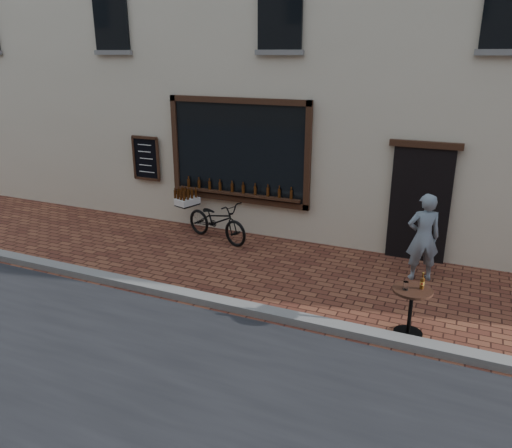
% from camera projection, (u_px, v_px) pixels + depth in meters
% --- Properties ---
extents(ground, '(90.00, 90.00, 0.00)m').
position_uv_depth(ground, '(254.00, 320.00, 7.56)').
color(ground, '#52251A').
rests_on(ground, ground).
extents(kerb, '(90.00, 0.25, 0.12)m').
position_uv_depth(kerb, '(260.00, 311.00, 7.71)').
color(kerb, slate).
rests_on(kerb, ground).
extents(shop_building, '(28.00, 6.20, 10.00)m').
position_uv_depth(shop_building, '(368.00, 0.00, 11.56)').
color(shop_building, beige).
rests_on(shop_building, ground).
extents(cargo_bicycle, '(2.06, 1.11, 0.95)m').
position_uv_depth(cargo_bicycle, '(216.00, 220.00, 10.68)').
color(cargo_bicycle, black).
rests_on(cargo_bicycle, ground).
extents(bistro_table, '(0.56, 0.56, 0.96)m').
position_uv_depth(bistro_table, '(411.00, 302.00, 7.03)').
color(bistro_table, black).
rests_on(bistro_table, ground).
extents(pedestrian, '(0.68, 0.57, 1.59)m').
position_uv_depth(pedestrian, '(423.00, 237.00, 8.70)').
color(pedestrian, gray).
rests_on(pedestrian, ground).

